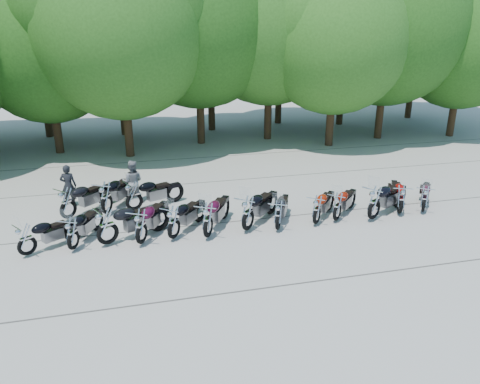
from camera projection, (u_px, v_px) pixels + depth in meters
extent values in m
plane|color=gray|center=(251.00, 239.00, 15.31)|extent=(90.00, 90.00, 0.00)
cylinder|color=#3A2614|center=(56.00, 122.00, 24.81)|extent=(0.44, 0.44, 3.31)
sphere|color=#286319|center=(46.00, 50.00, 23.55)|extent=(7.31, 7.31, 7.31)
cylinder|color=#3A2614|center=(127.00, 119.00, 24.07)|extent=(0.44, 0.44, 3.93)
sphere|color=#357721|center=(120.00, 29.00, 22.57)|extent=(8.70, 8.70, 8.70)
cylinder|color=#3A2614|center=(200.00, 108.00, 26.65)|extent=(0.44, 0.44, 4.13)
sphere|color=#286319|center=(198.00, 22.00, 25.08)|extent=(9.13, 9.13, 9.13)
cylinder|color=#3A2614|center=(268.00, 105.00, 27.68)|extent=(0.44, 0.44, 4.09)
sphere|color=#357721|center=(270.00, 24.00, 26.12)|extent=(9.04, 9.04, 9.04)
cylinder|color=#3A2614|center=(331.00, 114.00, 26.25)|extent=(0.44, 0.44, 3.62)
sphere|color=#357721|center=(336.00, 39.00, 24.87)|extent=(8.00, 8.00, 8.00)
cylinder|color=#3A2614|center=(381.00, 105.00, 27.89)|extent=(0.44, 0.44, 3.98)
sphere|color=#286319|center=(389.00, 27.00, 26.38)|extent=(8.79, 8.79, 8.79)
cylinder|color=#3A2614|center=(453.00, 108.00, 28.50)|extent=(0.44, 0.44, 3.41)
sphere|color=#286319|center=(464.00, 44.00, 27.21)|extent=(7.53, 7.53, 7.53)
cylinder|color=#3A2614|center=(46.00, 108.00, 28.30)|extent=(0.44, 0.44, 3.52)
sphere|color=#357721|center=(36.00, 40.00, 26.96)|extent=(7.78, 7.78, 7.78)
cylinder|color=#3A2614|center=(123.00, 107.00, 28.84)|extent=(0.44, 0.44, 3.42)
sphere|color=#286319|center=(117.00, 43.00, 27.54)|extent=(7.56, 7.56, 7.56)
cylinder|color=#3A2614|center=(211.00, 102.00, 30.11)|extent=(0.44, 0.44, 3.56)
sphere|color=#286319|center=(210.00, 38.00, 28.76)|extent=(7.88, 7.88, 7.88)
cylinder|color=#3A2614|center=(279.00, 96.00, 32.10)|extent=(0.44, 0.44, 3.76)
sphere|color=#286319|center=(280.00, 32.00, 30.67)|extent=(8.31, 8.31, 8.31)
cylinder|color=#3A2614|center=(341.00, 98.00, 31.76)|extent=(0.44, 0.44, 3.63)
sphere|color=#357721|center=(345.00, 35.00, 30.38)|extent=(8.02, 8.02, 8.02)
cylinder|color=#3A2614|center=(411.00, 88.00, 33.82)|extent=(0.44, 0.44, 4.37)
sphere|color=#286319|center=(420.00, 16.00, 32.16)|extent=(9.67, 9.67, 9.67)
imported|color=black|center=(68.00, 186.00, 17.76)|extent=(0.66, 0.50, 1.65)
imported|color=gray|center=(133.00, 182.00, 18.12)|extent=(0.95, 0.81, 1.70)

